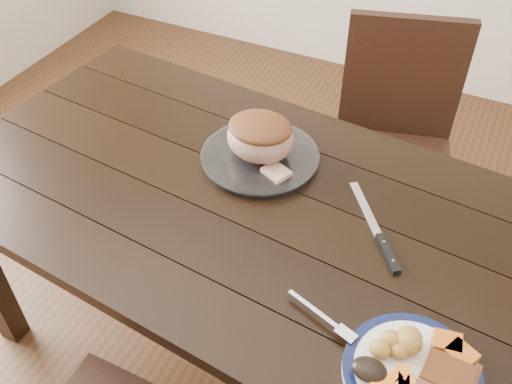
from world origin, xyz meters
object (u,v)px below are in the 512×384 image
at_px(dining_table, 233,217).
at_px(carving_knife, 382,241).
at_px(chair_far, 394,136).
at_px(roast_joint, 260,138).
at_px(pork_slice, 446,379).
at_px(fork, 326,319).
at_px(dinner_plate, 412,374).
at_px(serving_platter, 260,158).

bearing_deg(dining_table, carving_knife, -0.43).
bearing_deg(chair_far, carving_knife, 84.98).
bearing_deg(roast_joint, carving_knife, -21.20).
bearing_deg(carving_knife, pork_slice, -2.89).
relative_size(pork_slice, fork, 0.55).
height_order(dining_table, carving_knife, carving_knife).
height_order(pork_slice, carving_knife, pork_slice).
xyz_separation_m(dinner_plate, fork, (-0.19, 0.04, 0.01)).
xyz_separation_m(roast_joint, carving_knife, (0.40, -0.16, -0.07)).
height_order(dining_table, dinner_plate, dinner_plate).
distance_m(dinner_plate, serving_platter, 0.73).
xyz_separation_m(dining_table, carving_knife, (0.41, -0.00, 0.10)).
relative_size(serving_platter, carving_knife, 1.20).
relative_size(dining_table, fork, 9.65).
distance_m(roast_joint, carving_knife, 0.44).
distance_m(pork_slice, roast_joint, 0.78).
relative_size(dining_table, carving_knife, 6.24).
height_order(fork, roast_joint, roast_joint).
bearing_deg(roast_joint, pork_slice, -37.74).
bearing_deg(carving_knife, fork, -45.11).
distance_m(dining_table, serving_platter, 0.18).
relative_size(serving_platter, pork_slice, 3.36).
height_order(dining_table, roast_joint, roast_joint).
relative_size(pork_slice, carving_knife, 0.36).
bearing_deg(roast_joint, serving_platter, 0.00).
xyz_separation_m(chair_far, dinner_plate, (0.29, -1.05, 0.23)).
bearing_deg(serving_platter, fork, -50.27).
distance_m(dining_table, roast_joint, 0.23).
bearing_deg(dining_table, pork_slice, -27.38).
bearing_deg(dining_table, serving_platter, 86.41).
relative_size(pork_slice, roast_joint, 0.51).
height_order(dinner_plate, fork, fork).
relative_size(chair_far, dinner_plate, 3.40).
height_order(chair_far, carving_knife, chair_far).
height_order(chair_far, dinner_plate, chair_far).
distance_m(dining_table, fork, 0.48).
bearing_deg(roast_joint, chair_far, 65.58).
distance_m(chair_far, dinner_plate, 1.12).
bearing_deg(dinner_plate, carving_knife, 115.91).
height_order(chair_far, pork_slice, chair_far).
relative_size(dining_table, serving_platter, 5.18).
bearing_deg(serving_platter, pork_slice, -37.74).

